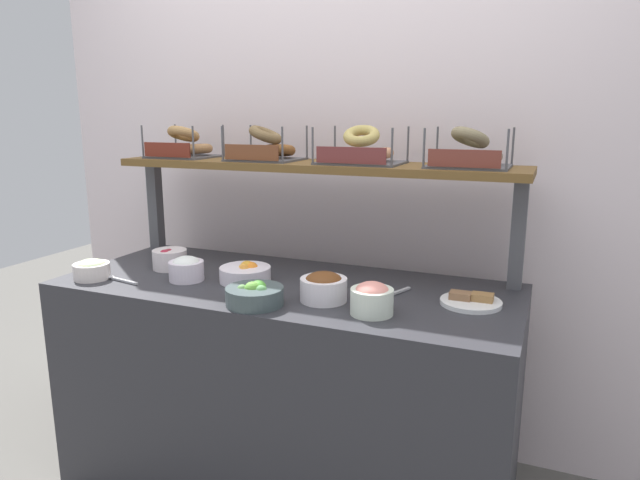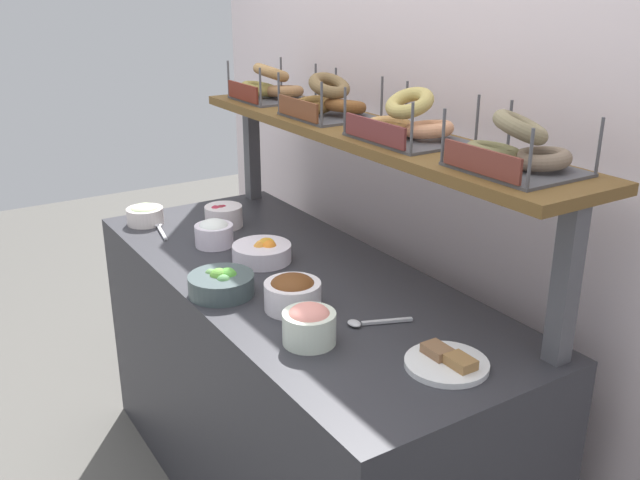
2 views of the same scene
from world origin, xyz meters
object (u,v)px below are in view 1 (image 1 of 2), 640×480
object	(u,v)px
bowl_veggie_mix	(255,295)
bagel_basket_poppy	(469,154)
bowl_scallion_spread	(92,269)
bagel_basket_everything	(183,146)
bowl_fruit_salad	(246,273)
serving_spoon_by_edge	(389,295)
bowl_lox_spread	(372,298)
serving_plate_white	(471,301)
bowl_chocolate_spread	(324,287)
bowl_cream_cheese	(186,268)
bowl_beet_salad	(170,259)
bagel_basket_cinnamon_raisin	(265,148)
bagel_basket_sesame	(360,151)
serving_spoon_near_plate	(116,278)

from	to	relation	value
bowl_veggie_mix	bagel_basket_poppy	distance (m)	0.90
bowl_scallion_spread	bagel_basket_everything	world-z (taller)	bagel_basket_everything
bowl_fruit_salad	serving_spoon_by_edge	xyz separation A→B (m)	(0.55, 0.03, -0.03)
bowl_lox_spread	bowl_veggie_mix	bearing A→B (deg)	-170.79
serving_plate_white	bagel_basket_everything	bearing A→B (deg)	169.35
bowl_scallion_spread	bowl_chocolate_spread	xyz separation A→B (m)	(0.92, 0.10, 0.01)
bowl_cream_cheese	serving_plate_white	distance (m)	1.05
bowl_fruit_salad	serving_plate_white	size ratio (longest dim) A/B	0.95
bagel_basket_everything	bowl_fruit_salad	bearing A→B (deg)	-32.41
bowl_beet_salad	bowl_chocolate_spread	world-z (taller)	bowl_chocolate_spread
bagel_basket_everything	bowl_scallion_spread	bearing A→B (deg)	-100.30
bowl_chocolate_spread	bagel_basket_poppy	xyz separation A→B (m)	(0.40, 0.40, 0.43)
bagel_basket_poppy	bowl_lox_spread	bearing A→B (deg)	-114.31
bowl_lox_spread	bagel_basket_poppy	bearing A→B (deg)	65.69
bowl_chocolate_spread	serving_spoon_by_edge	xyz separation A→B (m)	(0.19, 0.12, -0.04)
bowl_veggie_mix	bowl_cream_cheese	bearing A→B (deg)	158.59
bowl_cream_cheese	bowl_beet_salad	distance (m)	0.20
bowl_beet_salad	bagel_basket_cinnamon_raisin	world-z (taller)	bagel_basket_cinnamon_raisin
bowl_lox_spread	bowl_beet_salad	bearing A→B (deg)	168.02
bowl_scallion_spread	bowl_fruit_salad	distance (m)	0.59
bowl_scallion_spread	bowl_lox_spread	distance (m)	1.11
bagel_basket_everything	serving_spoon_by_edge	bearing A→B (deg)	-14.99
bowl_cream_cheese	bowl_scallion_spread	size ratio (longest dim) A/B	0.98
bowl_fruit_salad	bagel_basket_poppy	distance (m)	0.93
bowl_chocolate_spread	bowl_fruit_salad	distance (m)	0.37
serving_plate_white	bagel_basket_cinnamon_raisin	world-z (taller)	bagel_basket_cinnamon_raisin
bowl_lox_spread	bagel_basket_sesame	distance (m)	0.65
serving_spoon_near_plate	bagel_basket_sesame	size ratio (longest dim) A/B	0.57
bowl_fruit_salad	bagel_basket_poppy	size ratio (longest dim) A/B	0.67
bowl_chocolate_spread	serving_plate_white	world-z (taller)	bowl_chocolate_spread
bowl_scallion_spread	bowl_veggie_mix	size ratio (longest dim) A/B	0.70
bowl_scallion_spread	bowl_beet_salad	xyz separation A→B (m)	(0.18, 0.23, 0.00)
bowl_cream_cheese	bowl_fruit_salad	size ratio (longest dim) A/B	0.68
bowl_veggie_mix	serving_plate_white	bearing A→B (deg)	22.72
bowl_beet_salad	bagel_basket_everything	xyz separation A→B (m)	(-0.09, 0.26, 0.44)
bagel_basket_everything	bagel_basket_cinnamon_raisin	bearing A→B (deg)	-0.86
bagel_basket_poppy	bowl_fruit_salad	bearing A→B (deg)	-158.34
bowl_lox_spread	bagel_basket_everything	size ratio (longest dim) A/B	0.48
bowl_scallion_spread	bowl_chocolate_spread	bearing A→B (deg)	6.30
bowl_cream_cheese	bagel_basket_everything	size ratio (longest dim) A/B	0.47
bowl_cream_cheese	bowl_fruit_salad	distance (m)	0.23
bowl_scallion_spread	bagel_basket_everything	xyz separation A→B (m)	(0.09, 0.50, 0.44)
bowl_chocolate_spread	bagel_basket_poppy	world-z (taller)	bagel_basket_poppy
serving_plate_white	bagel_basket_cinnamon_raisin	size ratio (longest dim) A/B	0.72
bagel_basket_poppy	bagel_basket_sesame	bearing A→B (deg)	-179.06
bowl_cream_cheese	bagel_basket_cinnamon_raisin	bearing A→B (deg)	67.63
bowl_beet_salad	serving_plate_white	bearing A→B (deg)	0.89
bowl_scallion_spread	bowl_beet_salad	distance (m)	0.30
bowl_fruit_salad	bagel_basket_sesame	xyz separation A→B (m)	(0.35, 0.29, 0.44)
serving_spoon_by_edge	bowl_chocolate_spread	bearing A→B (deg)	-147.74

